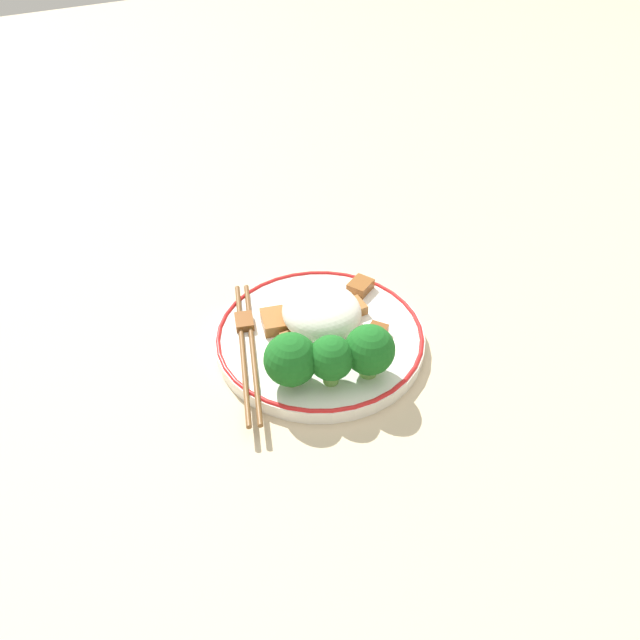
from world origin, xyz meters
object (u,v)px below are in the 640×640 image
plate (320,338)px  chopsticks (248,349)px  broccoli_back_left (291,360)px  broccoli_back_right (369,350)px  broccoli_back_center (331,359)px

plate → chopsticks: 0.08m
plate → chopsticks: chopsticks is taller
broccoli_back_left → broccoli_back_right: bearing=-109.3°
broccoli_back_right → chopsticks: (0.09, 0.09, -0.03)m
plate → broccoli_back_left: size_ratio=3.88×
plate → broccoli_back_right: size_ratio=3.89×
broccoli_back_center → chopsticks: size_ratio=0.27×
broccoli_back_right → chopsticks: broccoli_back_right is taller
broccoli_back_center → broccoli_back_left: bearing=63.1°
plate → chopsticks: size_ratio=1.11×
plate → chopsticks: (0.01, 0.08, 0.01)m
plate → broccoli_back_right: 0.09m
broccoli_back_center → broccoli_back_right: (-0.01, -0.04, 0.00)m
broccoli_back_right → chopsticks: bearing=46.5°
plate → broccoli_back_left: (-0.05, 0.06, 0.04)m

